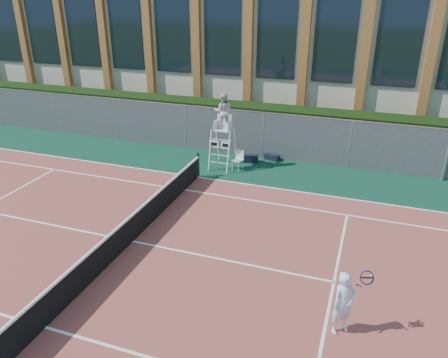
% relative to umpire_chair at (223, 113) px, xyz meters
% --- Properties ---
extents(ground, '(120.00, 120.00, 0.00)m').
position_rel_umpire_chair_xyz_m(ground, '(-0.62, -7.05, -2.51)').
color(ground, '#233814').
extents(apron, '(36.00, 20.00, 0.01)m').
position_rel_umpire_chair_xyz_m(apron, '(-0.62, -6.05, -2.50)').
color(apron, '#0B3225').
rests_on(apron, ground).
extents(tennis_court, '(23.77, 10.97, 0.02)m').
position_rel_umpire_chair_xyz_m(tennis_court, '(-0.62, -7.05, -2.49)').
color(tennis_court, brown).
rests_on(tennis_court, apron).
extents(tennis_net, '(0.10, 11.30, 1.10)m').
position_rel_umpire_chair_xyz_m(tennis_net, '(-0.62, -7.05, -1.97)').
color(tennis_net, black).
rests_on(tennis_net, ground).
extents(fence, '(40.00, 0.06, 2.20)m').
position_rel_umpire_chair_xyz_m(fence, '(-0.62, 1.75, -1.41)').
color(fence, '#595E60').
rests_on(fence, ground).
extents(hedge, '(40.00, 1.40, 2.20)m').
position_rel_umpire_chair_xyz_m(hedge, '(-0.62, 2.95, -1.41)').
color(hedge, black).
rests_on(hedge, ground).
extents(building, '(45.00, 10.60, 8.22)m').
position_rel_umpire_chair_xyz_m(building, '(-0.62, 10.90, 1.64)').
color(building, '#C0B89F').
rests_on(building, ground).
extents(umpire_chair, '(0.96, 1.47, 3.44)m').
position_rel_umpire_chair_xyz_m(umpire_chair, '(0.00, 0.00, 0.00)').
color(umpire_chair, white).
rests_on(umpire_chair, ground).
extents(plastic_chair, '(0.52, 0.52, 0.89)m').
position_rel_umpire_chair_xyz_m(plastic_chair, '(0.75, -0.03, -1.98)').
color(plastic_chair, silver).
rests_on(plastic_chair, apron).
extents(sports_bag_near, '(0.83, 0.47, 0.33)m').
position_rel_umpire_chair_xyz_m(sports_bag_near, '(0.99, 0.96, -2.33)').
color(sports_bag_near, black).
rests_on(sports_bag_near, apron).
extents(sports_bag_far, '(0.74, 0.45, 0.28)m').
position_rel_umpire_chair_xyz_m(sports_bag_far, '(1.90, 1.55, -2.36)').
color(sports_bag_far, black).
rests_on(sports_bag_far, apron).
extents(tennis_player, '(0.97, 0.77, 1.64)m').
position_rel_umpire_chair_xyz_m(tennis_player, '(6.12, -8.89, -1.66)').
color(tennis_player, silver).
rests_on(tennis_player, tennis_court).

